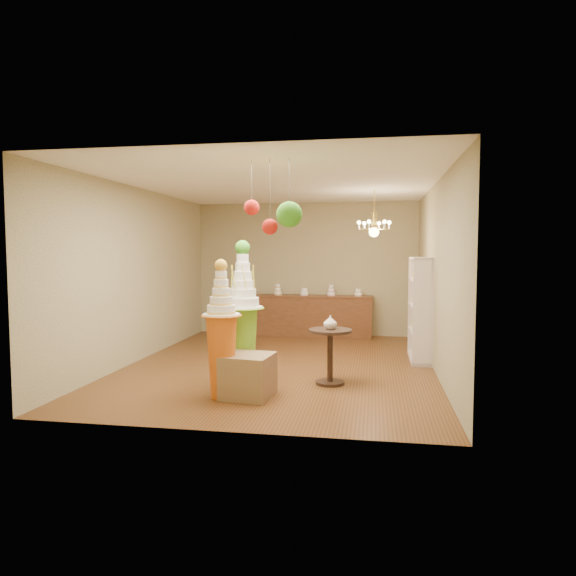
% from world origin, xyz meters
% --- Properties ---
extents(floor, '(6.50, 6.50, 0.00)m').
position_xyz_m(floor, '(0.00, 0.00, 0.00)').
color(floor, '#543117').
rests_on(floor, ground).
extents(ceiling, '(6.50, 6.50, 0.00)m').
position_xyz_m(ceiling, '(0.00, 0.00, 3.00)').
color(ceiling, white).
rests_on(ceiling, ground).
extents(wall_back, '(5.00, 0.04, 3.00)m').
position_xyz_m(wall_back, '(0.00, 3.25, 1.50)').
color(wall_back, '#998F6A').
rests_on(wall_back, ground).
extents(wall_front, '(5.00, 0.04, 3.00)m').
position_xyz_m(wall_front, '(0.00, -3.25, 1.50)').
color(wall_front, '#998F6A').
rests_on(wall_front, ground).
extents(wall_left, '(0.04, 6.50, 3.00)m').
position_xyz_m(wall_left, '(-2.50, 0.00, 1.50)').
color(wall_left, '#998F6A').
rests_on(wall_left, ground).
extents(wall_right, '(0.04, 6.50, 3.00)m').
position_xyz_m(wall_right, '(2.50, 0.00, 1.50)').
color(wall_right, '#998F6A').
rests_on(wall_right, ground).
extents(pedestal_green, '(0.62, 0.62, 2.06)m').
position_xyz_m(pedestal_green, '(-0.27, -1.42, 0.82)').
color(pedestal_green, '#70B427').
rests_on(pedestal_green, floor).
extents(pedestal_orange, '(0.50, 0.50, 1.80)m').
position_xyz_m(pedestal_orange, '(-0.40, -2.03, 0.70)').
color(pedestal_orange, '#CE6017').
rests_on(pedestal_orange, floor).
extents(burlap_riser, '(0.68, 0.68, 0.56)m').
position_xyz_m(burlap_riser, '(-0.08, -1.94, 0.28)').
color(burlap_riser, olive).
rests_on(burlap_riser, floor).
extents(sideboard, '(3.04, 0.54, 1.16)m').
position_xyz_m(sideboard, '(0.00, 2.97, 0.48)').
color(sideboard, '#562F1B').
rests_on(sideboard, floor).
extents(shelving_unit, '(0.33, 1.20, 1.80)m').
position_xyz_m(shelving_unit, '(2.34, 0.80, 0.90)').
color(shelving_unit, beige).
rests_on(shelving_unit, floor).
extents(round_table, '(0.71, 0.71, 0.79)m').
position_xyz_m(round_table, '(0.93, -1.11, 0.51)').
color(round_table, black).
rests_on(round_table, floor).
extents(vase, '(0.20, 0.20, 0.20)m').
position_xyz_m(vase, '(0.93, -1.11, 0.89)').
color(vase, beige).
rests_on(vase, round_table).
extents(pom_red_left, '(0.19, 0.19, 0.90)m').
position_xyz_m(pom_red_left, '(0.30, -2.31, 2.20)').
color(pom_red_left, '#3D342C').
rests_on(pom_red_left, ceiling).
extents(pom_green_mid, '(0.31, 0.31, 0.81)m').
position_xyz_m(pom_green_mid, '(0.54, -2.33, 2.34)').
color(pom_green_mid, '#3D342C').
rests_on(pom_green_mid, ceiling).
extents(pom_red_right, '(0.19, 0.19, 0.66)m').
position_xyz_m(pom_red_right, '(0.06, -2.25, 2.44)').
color(pom_red_right, '#3D342C').
rests_on(pom_red_right, ceiling).
extents(chandelier, '(0.74, 0.74, 0.85)m').
position_xyz_m(chandelier, '(1.53, 1.03, 2.30)').
color(chandelier, gold).
rests_on(chandelier, ceiling).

